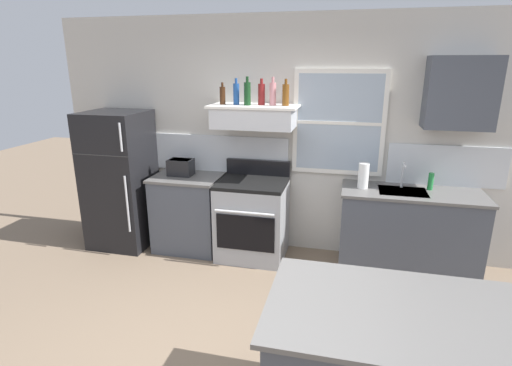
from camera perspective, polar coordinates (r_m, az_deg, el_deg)
The scene contains 17 objects.
back_wall at distance 4.64m, azimuth 3.93°, elevation 6.51°, with size 5.40×0.11×2.70m.
refrigerator at distance 5.10m, azimuth -18.89°, elevation 0.43°, with size 0.70×0.72×1.64m.
counter_left_of_stove at distance 4.88m, azimuth -9.59°, elevation -4.12°, with size 0.79×0.63×0.91m.
toaster at distance 4.76m, azimuth -10.72°, elevation 2.27°, with size 0.30×0.20×0.19m.
stove_range at distance 4.60m, azimuth -0.51°, elevation -5.07°, with size 0.76×0.69×1.09m.
range_hood_shelf at distance 4.40m, azimuth -0.25°, elevation 9.54°, with size 0.96×0.52×0.24m.
bottle_brown_stout at distance 4.44m, azimuth -4.81°, elevation 12.41°, with size 0.06×0.06×0.24m.
bottle_blue_liqueur at distance 4.42m, azimuth -2.84°, elevation 12.67°, with size 0.07×0.07×0.28m.
bottle_dark_green_wine at distance 4.34m, azimuth -1.25°, elevation 12.72°, with size 0.07×0.07×0.30m.
bottle_red_label_wine at distance 4.38m, azimuth 0.79°, elevation 12.63°, with size 0.07×0.07×0.28m.
bottle_rose_pink at distance 4.34m, azimuth 2.42°, elevation 12.68°, with size 0.07×0.07×0.30m.
bottle_amber_wine at distance 4.30m, azimuth 4.27°, elevation 12.51°, with size 0.07×0.07×0.28m.
counter_right_with_sink at distance 4.57m, azimuth 20.90°, elevation -6.51°, with size 1.43×0.63×0.91m.
sink_faucet at distance 4.45m, azimuth 20.32°, elevation 1.50°, with size 0.03×0.17×0.28m.
paper_towel_roll at distance 4.34m, azimuth 15.12°, elevation 1.03°, with size 0.11×0.11×0.27m, color white.
dish_soap_bottle at distance 4.52m, azimuth 23.72°, elevation 0.22°, with size 0.06×0.06×0.18m, color #268C3F.
upper_cabinet_right at distance 4.45m, azimuth 27.20°, elevation 11.39°, with size 0.64×0.32×0.70m.
Camera 1 is at (0.78, -2.28, 2.19)m, focal length 27.95 mm.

